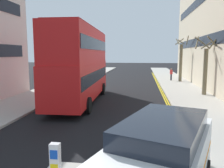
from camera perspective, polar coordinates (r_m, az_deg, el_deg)
The scene contains 10 objects.
sidewalk_right at distance 19.85m, azimuth 19.50°, elevation -3.35°, with size 4.00×80.00×0.14m, color #ADA89E.
sidewalk_left at distance 21.37m, azimuth -17.06°, elevation -2.49°, with size 4.00×80.00×0.14m, color #ADA89E.
kerb_line_outer at distance 17.59m, azimuth 14.09°, elevation -4.74°, with size 0.10×56.00×0.01m, color yellow.
kerb_line_inner at distance 17.58m, azimuth 13.57°, elevation -4.73°, with size 0.10×56.00×0.01m, color yellow.
keep_left_bollard at distance 6.99m, azimuth -14.10°, elevation -18.94°, with size 0.36×0.28×1.11m.
double_decker_bus_away at distance 17.37m, azimuth -7.96°, elevation 5.34°, with size 3.08×10.89×5.64m.
taxi_minivan at distance 5.91m, azimuth 12.04°, elevation -19.05°, with size 3.41×5.16×2.12m.
pedestrian_far at distance 31.43m, azimuth 14.72°, elevation 2.43°, with size 0.34×0.22×1.62m.
street_tree_near at distance 30.76m, azimuth 16.98°, elevation 5.60°, with size 1.56×1.54×5.82m.
street_tree_mid at distance 21.26m, azimuth 22.48°, elevation 3.99°, with size 2.06×2.07×5.13m.
Camera 1 is at (2.41, -3.08, 3.71)m, focal length 36.21 mm.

